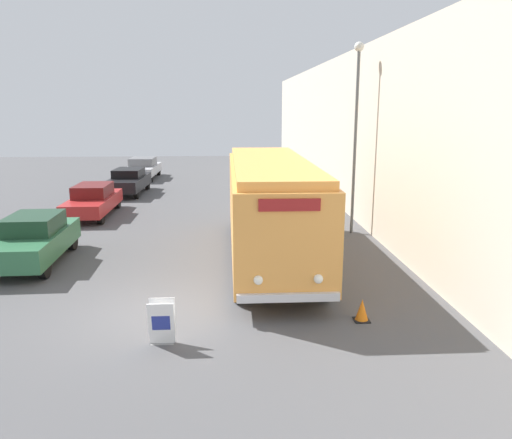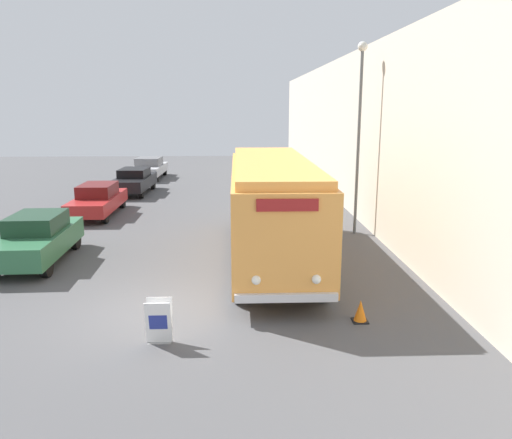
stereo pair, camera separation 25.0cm
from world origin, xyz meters
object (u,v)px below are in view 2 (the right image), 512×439
at_px(parked_car_mid, 98,200).
at_px(parked_car_far, 134,180).
at_px(parked_car_near, 37,238).
at_px(traffic_cone, 360,311).
at_px(streetlamp, 360,115).
at_px(vintage_bus, 271,204).
at_px(sign_board, 159,322).
at_px(parked_car_distant, 149,168).

xyz_separation_m(parked_car_mid, parked_car_far, (0.50, 5.94, 0.03)).
relative_size(parked_car_near, parked_car_mid, 0.94).
relative_size(parked_car_mid, traffic_cone, 8.94).
bearing_deg(streetlamp, parked_car_mid, 160.96).
bearing_deg(parked_car_mid, parked_car_far, 85.16).
relative_size(streetlamp, traffic_cone, 13.67).
height_order(vintage_bus, sign_board, vintage_bus).
distance_m(parked_car_far, traffic_cone, 20.16).
relative_size(vintage_bus, sign_board, 10.55).
height_order(sign_board, parked_car_mid, parked_car_mid).
xyz_separation_m(streetlamp, parked_car_far, (-10.63, 9.78, -3.88)).
height_order(parked_car_near, parked_car_distant, parked_car_near).
distance_m(vintage_bus, streetlamp, 5.59).
distance_m(streetlamp, traffic_cone, 9.60).
height_order(sign_board, parked_car_near, parked_car_near).
relative_size(streetlamp, parked_car_mid, 1.53).
height_order(parked_car_far, parked_car_distant, parked_car_distant).
height_order(sign_board, parked_car_far, parked_car_far).
bearing_deg(vintage_bus, parked_car_mid, 136.66).
relative_size(parked_car_far, parked_car_distant, 0.98).
height_order(vintage_bus, parked_car_distant, vintage_bus).
bearing_deg(streetlamp, traffic_cone, -102.28).
distance_m(vintage_bus, sign_board, 6.71).
distance_m(sign_board, streetlamp, 11.97).
xyz_separation_m(sign_board, parked_car_mid, (-4.76, 13.08, 0.27)).
xyz_separation_m(streetlamp, parked_car_mid, (-11.13, 3.84, -3.90)).
relative_size(sign_board, parked_car_far, 0.21).
xyz_separation_m(streetlamp, parked_car_near, (-11.13, -3.35, -3.84)).
xyz_separation_m(sign_board, parked_car_distant, (-4.48, 25.40, 0.28)).
relative_size(vintage_bus, parked_car_near, 2.28).
height_order(parked_car_far, traffic_cone, parked_car_far).
bearing_deg(parked_car_far, vintage_bus, -59.43).
xyz_separation_m(parked_car_mid, parked_car_distant, (0.28, 12.33, 0.02)).
bearing_deg(parked_car_near, parked_car_far, 86.29).
relative_size(parked_car_near, parked_car_distant, 0.94).
height_order(streetlamp, parked_car_near, streetlamp).
xyz_separation_m(parked_car_far, parked_car_distant, (-0.22, 6.39, -0.01)).
xyz_separation_m(vintage_bus, parked_car_mid, (-7.56, 7.14, -1.13)).
bearing_deg(sign_board, vintage_bus, 64.75).
bearing_deg(parked_car_mid, parked_car_distant, 88.69).
xyz_separation_m(sign_board, streetlamp, (6.37, 9.23, 4.17)).
distance_m(parked_car_near, parked_car_distant, 19.52).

